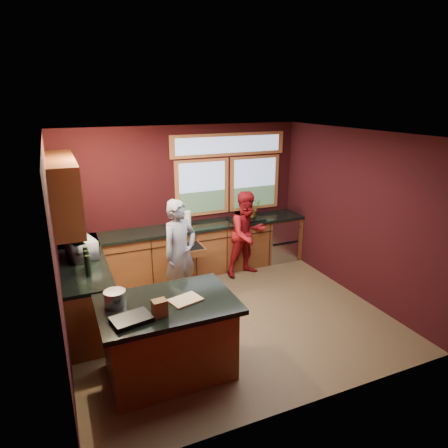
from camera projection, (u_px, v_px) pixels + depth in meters
floor at (228, 316)px, 6.04m from camera, size 4.50×4.50×0.00m
room_shell at (180, 200)px, 5.55m from camera, size 4.52×4.02×2.71m
back_counter at (201, 248)px, 7.46m from camera, size 4.50×0.64×0.93m
left_counter at (85, 288)px, 5.91m from camera, size 0.64×2.30×0.93m
island at (169, 338)px, 4.66m from camera, size 1.55×1.05×0.95m
person_grey at (180, 253)px, 6.19m from camera, size 0.73×0.62×1.70m
person_red at (247, 234)px, 7.25m from camera, size 0.85×0.71×1.58m
microwave at (82, 248)px, 5.77m from camera, size 0.46×0.59×0.29m
potted_plant at (252, 208)px, 7.72m from camera, size 0.33×0.29×0.37m
paper_towel at (188, 219)px, 7.18m from camera, size 0.12×0.12×0.28m
cutting_board at (185, 300)px, 4.55m from camera, size 0.40×0.33×0.02m
stock_pot at (115, 298)px, 4.42m from camera, size 0.24×0.24×0.18m
paper_bag at (160, 308)px, 4.22m from camera, size 0.16×0.13×0.18m
black_tray at (132, 319)px, 4.13m from camera, size 0.45×0.35×0.05m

